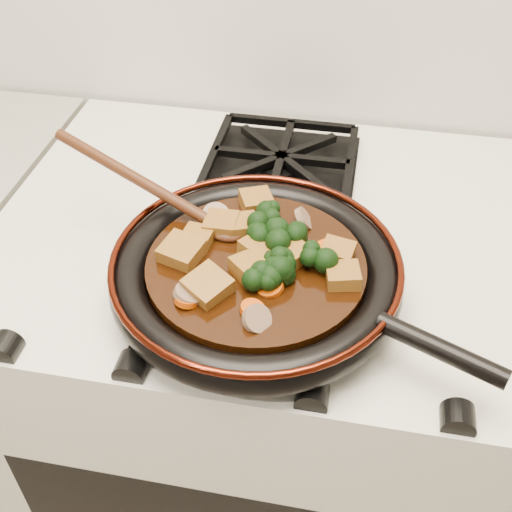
# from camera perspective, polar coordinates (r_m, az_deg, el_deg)

# --- Properties ---
(stove) EXTENTS (0.76, 0.60, 0.90)m
(stove) POSITION_cam_1_polar(r_m,az_deg,el_deg) (1.23, 0.63, -13.68)
(stove) COLOR silver
(stove) RESTS_ON ground
(burner_grate_front) EXTENTS (0.23, 0.23, 0.03)m
(burner_grate_front) POSITION_cam_1_polar(r_m,az_deg,el_deg) (0.79, -0.94, -2.78)
(burner_grate_front) COLOR black
(burner_grate_front) RESTS_ON stove
(burner_grate_back) EXTENTS (0.23, 0.23, 0.03)m
(burner_grate_back) POSITION_cam_1_polar(r_m,az_deg,el_deg) (1.00, 2.26, 8.34)
(burner_grate_back) COLOR black
(burner_grate_back) RESTS_ON stove
(skillet) EXTENTS (0.45, 0.35, 0.05)m
(skillet) POSITION_cam_1_polar(r_m,az_deg,el_deg) (0.76, 0.13, -1.52)
(skillet) COLOR black
(skillet) RESTS_ON burner_grate_front
(braising_sauce) EXTENTS (0.26, 0.26, 0.02)m
(braising_sauce) POSITION_cam_1_polar(r_m,az_deg,el_deg) (0.76, 0.00, -1.18)
(braising_sauce) COLOR black
(braising_sauce) RESTS_ON skillet
(tofu_cube_0) EXTENTS (0.06, 0.06, 0.03)m
(tofu_cube_0) POSITION_cam_1_polar(r_m,az_deg,el_deg) (0.71, -4.29, -2.76)
(tofu_cube_0) COLOR brown
(tofu_cube_0) RESTS_ON braising_sauce
(tofu_cube_1) EXTENTS (0.06, 0.06, 0.03)m
(tofu_cube_1) POSITION_cam_1_polar(r_m,az_deg,el_deg) (0.76, -6.62, 0.33)
(tofu_cube_1) COLOR brown
(tofu_cube_1) RESTS_ON braising_sauce
(tofu_cube_2) EXTENTS (0.05, 0.04, 0.02)m
(tofu_cube_2) POSITION_cam_1_polar(r_m,az_deg,el_deg) (0.73, 7.75, -1.80)
(tofu_cube_2) COLOR brown
(tofu_cube_2) RESTS_ON braising_sauce
(tofu_cube_3) EXTENTS (0.04, 0.04, 0.02)m
(tofu_cube_3) POSITION_cam_1_polar(r_m,az_deg,el_deg) (0.79, -3.11, 2.73)
(tofu_cube_3) COLOR brown
(tofu_cube_3) RESTS_ON braising_sauce
(tofu_cube_4) EXTENTS (0.04, 0.04, 0.02)m
(tofu_cube_4) POSITION_cam_1_polar(r_m,az_deg,el_deg) (0.78, -5.23, 1.56)
(tofu_cube_4) COLOR brown
(tofu_cube_4) RESTS_ON braising_sauce
(tofu_cube_5) EXTENTS (0.06, 0.06, 0.03)m
(tofu_cube_5) POSITION_cam_1_polar(r_m,az_deg,el_deg) (0.75, 2.99, 0.18)
(tofu_cube_5) COLOR brown
(tofu_cube_5) RESTS_ON braising_sauce
(tofu_cube_6) EXTENTS (0.06, 0.06, 0.03)m
(tofu_cube_6) POSITION_cam_1_polar(r_m,az_deg,el_deg) (0.73, -0.29, -1.04)
(tofu_cube_6) COLOR brown
(tofu_cube_6) RESTS_ON braising_sauce
(tofu_cube_7) EXTENTS (0.05, 0.05, 0.02)m
(tofu_cube_7) POSITION_cam_1_polar(r_m,az_deg,el_deg) (0.79, -1.26, 2.65)
(tofu_cube_7) COLOR brown
(tofu_cube_7) RESTS_ON braising_sauce
(tofu_cube_8) EXTENTS (0.04, 0.04, 0.02)m
(tofu_cube_8) POSITION_cam_1_polar(r_m,az_deg,el_deg) (0.76, 7.26, 0.30)
(tofu_cube_8) COLOR brown
(tofu_cube_8) RESTS_ON braising_sauce
(tofu_cube_9) EXTENTS (0.05, 0.05, 0.02)m
(tofu_cube_9) POSITION_cam_1_polar(r_m,az_deg,el_deg) (0.83, 0.03, 4.82)
(tofu_cube_9) COLOR brown
(tofu_cube_9) RESTS_ON braising_sauce
(tofu_cube_10) EXTENTS (0.05, 0.05, 0.02)m
(tofu_cube_10) POSITION_cam_1_polar(r_m,az_deg,el_deg) (0.76, 0.21, 0.70)
(tofu_cube_10) COLOR brown
(tofu_cube_10) RESTS_ON braising_sauce
(broccoli_floret_0) EXTENTS (0.08, 0.08, 0.06)m
(broccoli_floret_0) POSITION_cam_1_polar(r_m,az_deg,el_deg) (0.77, 1.34, 1.36)
(broccoli_floret_0) COLOR black
(broccoli_floret_0) RESTS_ON braising_sauce
(broccoli_floret_1) EXTENTS (0.07, 0.07, 0.08)m
(broccoli_floret_1) POSITION_cam_1_polar(r_m,az_deg,el_deg) (0.73, 1.41, -0.91)
(broccoli_floret_1) COLOR black
(broccoli_floret_1) RESTS_ON braising_sauce
(broccoli_floret_2) EXTENTS (0.08, 0.08, 0.07)m
(broccoli_floret_2) POSITION_cam_1_polar(r_m,az_deg,el_deg) (0.77, 2.77, 1.30)
(broccoli_floret_2) COLOR black
(broccoli_floret_2) RESTS_ON braising_sauce
(broccoli_floret_3) EXTENTS (0.08, 0.08, 0.05)m
(broccoli_floret_3) POSITION_cam_1_polar(r_m,az_deg,el_deg) (0.73, 1.65, -1.62)
(broccoli_floret_3) COLOR black
(broccoli_floret_3) RESTS_ON braising_sauce
(broccoli_floret_4) EXTENTS (0.08, 0.09, 0.06)m
(broccoli_floret_4) POSITION_cam_1_polar(r_m,az_deg,el_deg) (0.80, 0.79, 3.05)
(broccoli_floret_4) COLOR black
(broccoli_floret_4) RESTS_ON braising_sauce
(broccoli_floret_5) EXTENTS (0.07, 0.07, 0.06)m
(broccoli_floret_5) POSITION_cam_1_polar(r_m,az_deg,el_deg) (0.74, 5.75, -0.28)
(broccoli_floret_5) COLOR black
(broccoli_floret_5) RESTS_ON braising_sauce
(broccoli_floret_6) EXTENTS (0.06, 0.06, 0.05)m
(broccoli_floret_6) POSITION_cam_1_polar(r_m,az_deg,el_deg) (0.72, 0.40, -2.05)
(broccoli_floret_6) COLOR black
(broccoli_floret_6) RESTS_ON braising_sauce
(broccoli_floret_7) EXTENTS (0.08, 0.07, 0.07)m
(broccoli_floret_7) POSITION_cam_1_polar(r_m,az_deg,el_deg) (0.77, 1.00, 1.67)
(broccoli_floret_7) COLOR black
(broccoli_floret_7) RESTS_ON braising_sauce
(carrot_coin_0) EXTENTS (0.03, 0.03, 0.02)m
(carrot_coin_0) POSITION_cam_1_polar(r_m,az_deg,el_deg) (0.74, 0.90, -1.27)
(carrot_coin_0) COLOR #CA4505
(carrot_coin_0) RESTS_ON braising_sauce
(carrot_coin_1) EXTENTS (0.03, 0.03, 0.02)m
(carrot_coin_1) POSITION_cam_1_polar(r_m,az_deg,el_deg) (0.72, 1.24, -2.70)
(carrot_coin_1) COLOR #CA4505
(carrot_coin_1) RESTS_ON braising_sauce
(carrot_coin_2) EXTENTS (0.03, 0.03, 0.01)m
(carrot_coin_2) POSITION_cam_1_polar(r_m,az_deg,el_deg) (0.69, -0.32, -4.75)
(carrot_coin_2) COLOR #CA4505
(carrot_coin_2) RESTS_ON braising_sauce
(carrot_coin_3) EXTENTS (0.03, 0.03, 0.02)m
(carrot_coin_3) POSITION_cam_1_polar(r_m,az_deg,el_deg) (0.77, 6.19, 0.61)
(carrot_coin_3) COLOR #CA4505
(carrot_coin_3) RESTS_ON braising_sauce
(carrot_coin_4) EXTENTS (0.03, 0.03, 0.02)m
(carrot_coin_4) POSITION_cam_1_polar(r_m,az_deg,el_deg) (0.71, -6.19, -3.90)
(carrot_coin_4) COLOR #CA4505
(carrot_coin_4) RESTS_ON braising_sauce
(mushroom_slice_0) EXTENTS (0.04, 0.04, 0.03)m
(mushroom_slice_0) POSITION_cam_1_polar(r_m,az_deg,el_deg) (0.68, 0.09, -5.61)
(mushroom_slice_0) COLOR #80624A
(mushroom_slice_0) RESTS_ON braising_sauce
(mushroom_slice_1) EXTENTS (0.03, 0.04, 0.03)m
(mushroom_slice_1) POSITION_cam_1_polar(r_m,az_deg,el_deg) (0.81, 4.29, 3.29)
(mushroom_slice_1) COLOR #80624A
(mushroom_slice_1) RESTS_ON braising_sauce
(mushroom_slice_2) EXTENTS (0.05, 0.05, 0.02)m
(mushroom_slice_2) POSITION_cam_1_polar(r_m,az_deg,el_deg) (0.81, -3.58, 3.59)
(mushroom_slice_2) COLOR #80624A
(mushroom_slice_2) RESTS_ON braising_sauce
(mushroom_slice_3) EXTENTS (0.04, 0.04, 0.02)m
(mushroom_slice_3) POSITION_cam_1_polar(r_m,az_deg,el_deg) (0.71, -6.05, -3.43)
(mushroom_slice_3) COLOR #80624A
(mushroom_slice_3) RESTS_ON braising_sauce
(wooden_spoon) EXTENTS (0.16, 0.08, 0.26)m
(wooden_spoon) POSITION_cam_1_polar(r_m,az_deg,el_deg) (0.82, -7.36, 4.96)
(wooden_spoon) COLOR #3F1E0D
(wooden_spoon) RESTS_ON braising_sauce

